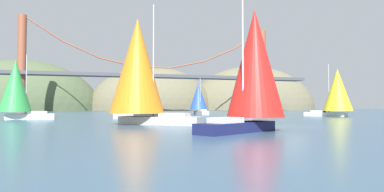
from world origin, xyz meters
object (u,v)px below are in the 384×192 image
sailboat_blue_spinnaker (199,97)px  sailboat_navy_sail (146,90)px  sailboat_red_spinnaker (254,67)px  sailboat_pink_spinnaker (250,100)px  sailboat_yellow_sail (337,91)px  sailboat_green_sail (17,88)px  channel_buoy (273,114)px  sailboat_orange_sail (139,69)px

sailboat_blue_spinnaker → sailboat_navy_sail: size_ratio=0.92×
sailboat_red_spinnaker → sailboat_pink_spinnaker: (25.12, 54.65, -1.19)m
sailboat_yellow_sail → sailboat_green_sail: bearing=-179.8°
sailboat_red_spinnaker → channel_buoy: (21.38, 35.94, -4.37)m
sailboat_red_spinnaker → sailboat_green_sail: sailboat_red_spinnaker is taller
sailboat_yellow_sail → channel_buoy: sailboat_yellow_sail is taller
sailboat_blue_spinnaker → channel_buoy: 17.45m
sailboat_orange_sail → sailboat_red_spinnaker: bearing=-55.8°
sailboat_pink_spinnaker → sailboat_green_sail: sailboat_green_sail is taller
sailboat_orange_sail → sailboat_pink_spinnaker: sailboat_orange_sail is taller
sailboat_yellow_sail → channel_buoy: (-8.09, 8.56, -4.16)m
sailboat_blue_spinnaker → sailboat_navy_sail: bearing=-120.3°
sailboat_orange_sail → sailboat_navy_sail: (2.05, 11.84, -1.53)m
sailboat_green_sail → sailboat_orange_sail: bearing=-46.4°
sailboat_blue_spinnaker → sailboat_green_sail: sailboat_green_sail is taller
sailboat_red_spinnaker → sailboat_yellow_sail: (29.47, 27.38, -0.21)m
sailboat_yellow_sail → sailboat_blue_spinnaker: bearing=134.4°
sailboat_red_spinnaker → sailboat_yellow_sail: bearing=42.9°
channel_buoy → sailboat_pink_spinnaker: bearing=78.7°
sailboat_pink_spinnaker → sailboat_navy_sail: bearing=-133.9°
sailboat_navy_sail → sailboat_red_spinnaker: 23.50m
sailboat_navy_sail → channel_buoy: size_ratio=3.36×
sailboat_orange_sail → sailboat_red_spinnaker: size_ratio=1.22×
sailboat_blue_spinnaker → sailboat_pink_spinnaker: size_ratio=1.12×
sailboat_red_spinnaker → channel_buoy: bearing=59.3°
sailboat_pink_spinnaker → channel_buoy: sailboat_pink_spinnaker is taller
sailboat_pink_spinnaker → channel_buoy: 19.34m
sailboat_blue_spinnaker → sailboat_navy_sail: 29.15m
sailboat_blue_spinnaker → sailboat_yellow_sail: 28.87m
sailboat_pink_spinnaker → channel_buoy: size_ratio=2.77×
sailboat_blue_spinnaker → sailboat_green_sail: bearing=-147.1°
sailboat_navy_sail → sailboat_yellow_sail: sailboat_yellow_sail is taller
sailboat_blue_spinnaker → sailboat_orange_sail: (-16.77, -37.00, 1.74)m
sailboat_blue_spinnaker → sailboat_green_sail: (-32.17, -20.83, 0.45)m
sailboat_blue_spinnaker → sailboat_orange_sail: sailboat_orange_sail is taller
sailboat_blue_spinnaker → sailboat_red_spinnaker: sailboat_red_spinnaker is taller
sailboat_orange_sail → sailboat_pink_spinnaker: 54.52m
sailboat_red_spinnaker → sailboat_green_sail: 35.53m
sailboat_orange_sail → sailboat_navy_sail: sailboat_orange_sail is taller
sailboat_navy_sail → sailboat_green_sail: (-17.44, 4.33, 0.23)m
sailboat_blue_spinnaker → channel_buoy: bearing=-44.9°
sailboat_red_spinnaker → sailboat_yellow_sail: size_ratio=1.03×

